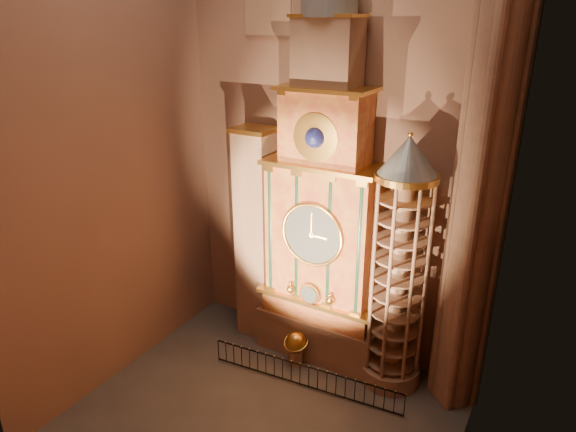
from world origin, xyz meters
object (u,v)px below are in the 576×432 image
Objects in this scene: celestial_globe at (296,345)px; astronomical_clock at (323,218)px; iron_railing at (304,376)px; stair_turret at (399,270)px; portrait_tower at (257,236)px.

astronomical_clock is at bearing 69.56° from celestial_globe.
celestial_globe reaches higher than iron_railing.
stair_turret is 1.28× the size of iron_railing.
astronomical_clock reaches higher than portrait_tower.
stair_turret reaches higher than iron_railing.
portrait_tower reaches higher than celestial_globe.
stair_turret is at bearing 15.35° from celestial_globe.
celestial_globe is 0.19× the size of iron_railing.
iron_railing is at bearing -141.73° from stair_turret.
portrait_tower is at bearing 154.48° from celestial_globe.
iron_railing is (3.97, -2.59, -4.58)m from portrait_tower.
astronomical_clock is 1.55× the size of stair_turret.
astronomical_clock is at bearing -0.29° from portrait_tower.
astronomical_clock is 1.98× the size of iron_railing.
celestial_globe is at bearing -110.44° from astronomical_clock.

